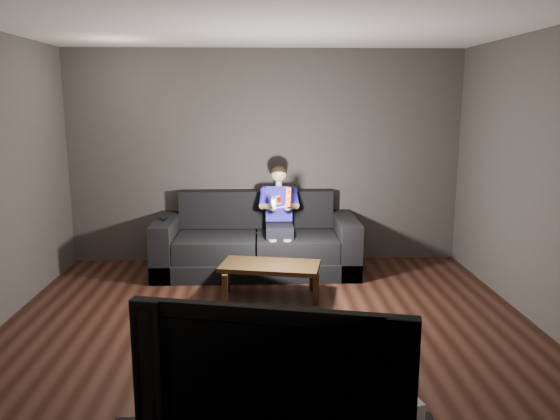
{
  "coord_description": "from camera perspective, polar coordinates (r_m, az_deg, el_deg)",
  "views": [
    {
      "loc": [
        -0.07,
        -4.47,
        2.06
      ],
      "look_at": [
        0.15,
        1.55,
        0.85
      ],
      "focal_mm": 35.0,
      "sensor_mm": 36.0,
      "label": 1
    }
  ],
  "objects": [
    {
      "name": "sofa",
      "position": [
        6.72,
        -2.48,
        -3.77
      ],
      "size": [
        2.43,
        1.05,
        0.94
      ],
      "color": "black",
      "rests_on": "floor"
    },
    {
      "name": "wii_remote_red",
      "position": [
        6.06,
        0.91,
        1.37
      ],
      "size": [
        0.07,
        0.09,
        0.22
      ],
      "color": "red",
      "rests_on": "child"
    },
    {
      "name": "nunchuk_white",
      "position": [
        6.07,
        -0.7,
        0.83
      ],
      "size": [
        0.07,
        0.09,
        0.14
      ],
      "color": "silver",
      "rests_on": "child"
    },
    {
      "name": "wii_console",
      "position": [
        2.69,
        13.43,
        -20.38
      ],
      "size": [
        0.09,
        0.17,
        0.21
      ],
      "primitive_type": "cube",
      "rotation": [
        0.0,
        0.0,
        0.27
      ],
      "color": "silver",
      "rests_on": "media_console"
    },
    {
      "name": "wii_remote_black",
      "position": [
        6.64,
        -11.99,
        -0.91
      ],
      "size": [
        0.04,
        0.14,
        0.03
      ],
      "color": "black",
      "rests_on": "sofa"
    },
    {
      "name": "floor",
      "position": [
        4.92,
        -1.1,
        -13.39
      ],
      "size": [
        5.0,
        5.0,
        0.0
      ],
      "primitive_type": "plane",
      "color": "black",
      "rests_on": "ground"
    },
    {
      "name": "child",
      "position": [
        6.55,
        -0.09,
        0.1
      ],
      "size": [
        0.48,
        0.59,
        1.18
      ],
      "color": "black",
      "rests_on": "sofa"
    },
    {
      "name": "front_wall",
      "position": [
        2.09,
        0.03,
        -8.46
      ],
      "size": [
        5.0,
        0.04,
        2.7
      ],
      "primitive_type": "cube",
      "color": "#3B3733",
      "rests_on": "ground"
    },
    {
      "name": "ceiling",
      "position": [
        4.51,
        -1.24,
        19.51
      ],
      "size": [
        5.0,
        5.0,
        0.02
      ],
      "primitive_type": "cube",
      "color": "beige",
      "rests_on": "back_wall"
    },
    {
      "name": "tv",
      "position": [
        2.49,
        -0.49,
        -16.55
      ],
      "size": [
        1.2,
        0.42,
        0.69
      ],
      "primitive_type": "imported",
      "rotation": [
        0.0,
        0.0,
        -0.22
      ],
      "color": "black",
      "rests_on": "media_console"
    },
    {
      "name": "back_wall",
      "position": [
        7.0,
        -1.52,
        5.54
      ],
      "size": [
        5.0,
        0.04,
        2.7
      ],
      "primitive_type": "cube",
      "color": "#3B3733",
      "rests_on": "ground"
    },
    {
      "name": "coffee_table",
      "position": [
        5.78,
        -1.04,
        -6.13
      ],
      "size": [
        1.1,
        0.7,
        0.37
      ],
      "color": "black",
      "rests_on": "floor"
    }
  ]
}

